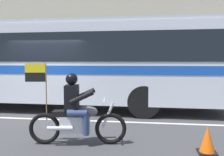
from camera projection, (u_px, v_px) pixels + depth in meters
name	position (u px, v px, depth m)	size (l,w,h in m)	color
ground_plane	(46.00, 115.00, 8.34)	(60.00, 60.00, 0.00)	#3D3D3F
sidewalk_curb	(84.00, 93.00, 13.37)	(28.00, 3.80, 0.15)	#A39E93
lane_center_stripe	(39.00, 119.00, 7.75)	(26.60, 0.14, 0.01)	silver
office_building_facade	(93.00, 13.00, 15.30)	(28.00, 0.89, 9.57)	#B2A893
transit_bus	(52.00, 59.00, 9.42)	(12.78, 2.75, 3.22)	silver
motorcycle_with_rider	(76.00, 114.00, 5.38)	(2.18, 0.69, 1.78)	black
traffic_cone	(207.00, 140.00, 4.88)	(0.36, 0.36, 0.55)	#EA590F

